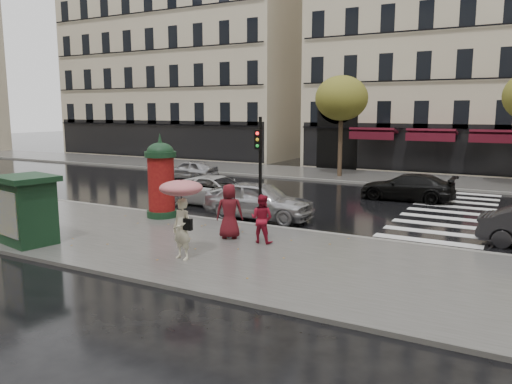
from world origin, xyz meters
The scene contains 19 objects.
ground centered at (0.00, 0.00, 0.00)m, with size 160.00×160.00×0.00m, color black.
near_sidewalk centered at (0.00, -0.50, 0.06)m, with size 90.00×7.00×0.12m, color #474744.
far_sidewalk centered at (0.00, 19.00, 0.06)m, with size 90.00×6.00×0.12m, color #474744.
near_kerb centered at (0.00, 3.00, 0.07)m, with size 90.00×0.25×0.14m, color slate.
far_kerb centered at (0.00, 16.00, 0.07)m, with size 90.00×0.25×0.14m, color slate.
zebra_crossing centered at (6.00, 9.60, 0.01)m, with size 3.60×11.75×0.01m, color silver.
bldg_far_corner centered at (6.00, 30.00, 11.31)m, with size 26.00×14.00×22.90m.
bldg_far_left centered at (-22.00, 30.00, 11.31)m, with size 24.00×14.00×22.90m.
tree_far_left centered at (-2.00, 18.00, 5.17)m, with size 3.40×3.40×6.64m.
woman_umbrella centered at (0.17, -2.01, 1.71)m, with size 1.25×1.25×2.41m.
woman_red centered at (1.34, 0.73, 0.92)m, with size 0.78×0.61×1.60m, color maroon.
man_burgundy centered at (0.10, 0.72, 1.05)m, with size 0.91×0.59×1.87m, color #551118.
morris_column centered at (-4.15, 2.36, 1.76)m, with size 1.27×1.27×3.42m.
traffic_light centered at (0.19, 2.72, 2.59)m, with size 0.28×0.39×4.07m.
newsstand centered at (-5.26, -3.00, 1.27)m, with size 2.13×1.90×2.23m.
car_silver centered at (-0.70, 4.37, 0.79)m, with size 1.86×4.62×1.57m, color #ACACB1.
car_white centered at (-3.82, 6.05, 0.69)m, with size 2.29×4.97×1.38m, color silver.
car_black centered at (3.70, 11.67, 0.66)m, with size 1.86×4.58×1.33m, color black.
car_far_silver centered at (-10.26, 12.72, 0.63)m, with size 1.50×3.72×1.27m, color #ABABB0.
Camera 1 is at (8.79, -13.35, 4.42)m, focal length 35.00 mm.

